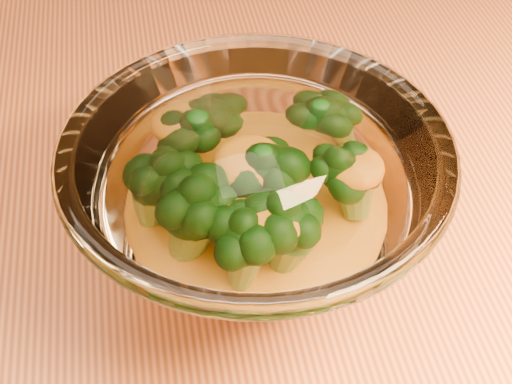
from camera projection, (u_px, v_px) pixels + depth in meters
table at (381, 325)px, 0.57m from camera, size 1.20×0.80×0.75m
glass_bowl at (256, 198)px, 0.45m from camera, size 0.24×0.24×0.11m
cheese_sauce at (256, 221)px, 0.47m from camera, size 0.12×0.12×0.03m
broccoli_heap at (248, 180)px, 0.45m from camera, size 0.16×0.15×0.06m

